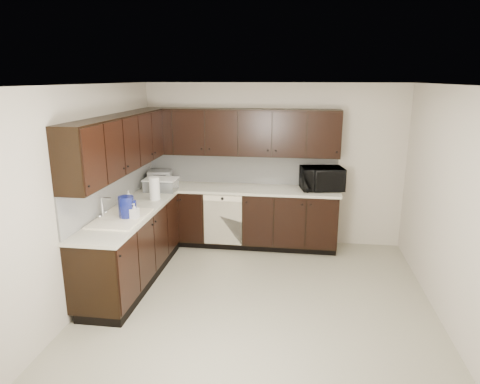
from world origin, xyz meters
The scene contains 20 objects.
floor centered at (0.00, 0.00, 0.00)m, with size 4.00×4.00×0.00m, color #9E9A83.
ceiling centered at (0.00, 0.00, 2.50)m, with size 4.00×4.00×0.00m, color white.
wall_back centered at (0.00, 2.00, 1.25)m, with size 4.00×0.02×2.50m, color #BDB3A1.
wall_left centered at (-2.00, 0.00, 1.25)m, with size 0.02×4.00×2.50m, color #BDB3A1.
wall_right centered at (2.00, 0.00, 1.25)m, with size 0.02×4.00×2.50m, color #BDB3A1.
wall_front centered at (0.00, -2.00, 1.25)m, with size 4.00×0.02×2.50m, color #BDB3A1.
lower_cabinets centered at (-1.01, 1.11, 0.41)m, with size 3.00×2.80×0.90m.
countertop centered at (-1.01, 1.11, 0.92)m, with size 3.03×2.83×0.04m.
backsplash centered at (-1.22, 1.32, 1.18)m, with size 3.00×2.80×0.48m.
upper_cabinets centered at (-1.10, 1.20, 1.77)m, with size 3.00×2.80×0.70m.
dishwasher centered at (-0.70, 1.41, 0.55)m, with size 0.58×0.04×0.78m.
sink centered at (-1.68, -0.01, 0.88)m, with size 0.54×0.82×0.42m.
microwave centered at (0.75, 1.74, 1.11)m, with size 0.62×0.42×0.34m, color black.
soap_bottle_a centered at (-1.50, 0.01, 1.04)m, with size 0.09×0.09×0.20m, color gray.
soap_bottle_b centered at (-1.78, 0.53, 1.04)m, with size 0.08×0.08×0.21m, color gray.
toaster_oven centered at (-1.75, 1.70, 1.05)m, with size 0.35×0.26×0.22m, color silver.
storage_bin centered at (-1.62, 1.35, 1.03)m, with size 0.45×0.34×0.18m, color white.
blue_pitcher centered at (-1.61, 0.03, 1.08)m, with size 0.18×0.18×0.27m, color navy.
teal_tumbler centered at (-1.54, 0.92, 1.05)m, with size 0.10×0.10×0.21m, color #0E849C.
paper_towel_roll centered at (-1.55, 0.88, 1.10)m, with size 0.14×0.14×0.31m, color white.
Camera 1 is at (0.41, -4.59, 2.57)m, focal length 32.00 mm.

